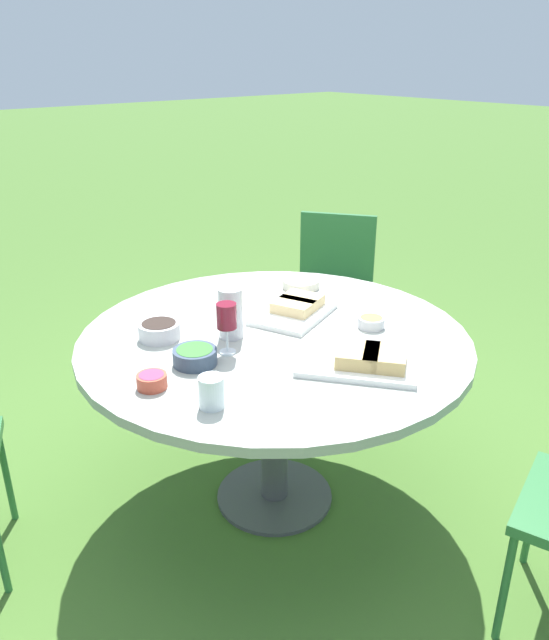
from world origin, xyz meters
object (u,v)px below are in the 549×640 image
(dining_table, at_px, (274,356))
(chair_far_back, at_px, (333,280))
(wine_glass, at_px, (227,318))
(water_pitcher, at_px, (231,313))

(dining_table, bearing_deg, chair_far_back, -54.87)
(chair_far_back, xyz_separation_m, wine_glass, (-0.77, 1.31, 0.37))
(chair_far_back, bearing_deg, dining_table, 125.13)
(dining_table, xyz_separation_m, wine_glass, (-0.01, 0.23, 0.22))
(wine_glass, bearing_deg, chair_far_back, -59.47)
(dining_table, relative_size, water_pitcher, 7.65)
(chair_far_back, height_order, wine_glass, wine_glass)
(chair_far_back, distance_m, wine_glass, 1.56)
(dining_table, height_order, wine_glass, wine_glass)
(chair_far_back, bearing_deg, wine_glass, 120.53)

